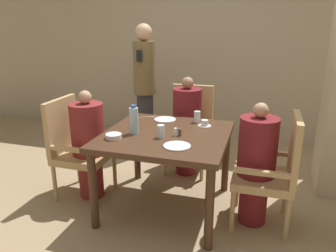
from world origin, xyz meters
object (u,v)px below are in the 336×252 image
Objects in this scene: plate_main_left at (165,120)px; plate_main_right at (177,146)px; diner_in_right_chair at (256,163)px; glass_tall_mid at (161,131)px; chair_far_side at (190,126)px; chair_left_side at (76,145)px; teacup_with_saucer at (205,124)px; glass_tall_near at (197,117)px; chair_right_side at (274,168)px; bowl_small at (114,136)px; water_bottle at (134,120)px; diner_in_left_chair at (89,144)px; diner_in_far_chair at (187,125)px; standing_host at (145,85)px.

plate_main_left is 0.75m from plate_main_right.
glass_tall_mid is (-0.80, -0.13, 0.25)m from diner_in_right_chair.
chair_far_side is at bearing 89.51° from glass_tall_mid.
diner_in_right_chair is (1.73, 0.00, 0.03)m from chair_left_side.
teacup_with_saucer is 1.12× the size of glass_tall_near.
chair_far_side is at bearing 114.31° from teacup_with_saucer.
diner_in_right_chair is (-0.15, 0.00, 0.03)m from chair_right_side.
plate_main_left is 0.70m from bowl_small.
plate_main_left is at bearing 103.36° from glass_tall_mid.
glass_tall_mid is (-0.30, -0.42, 0.03)m from teacup_with_saucer.
water_bottle reaches higher than bowl_small.
diner_in_left_chair is 4.15× the size of water_bottle.
chair_right_side is at bearing -19.69° from plate_main_left.
chair_right_side is at bearing -28.48° from glass_tall_near.
glass_tall_near reaches higher than bowl_small.
water_bottle is at bearing -9.78° from diner_in_left_chair.
diner_in_far_chair is at bearing 99.38° from plate_main_right.
chair_left_side reaches higher than bowl_small.
glass_tall_near is (-0.60, 0.40, 0.25)m from diner_in_right_chair.
bowl_small is (-0.39, -1.06, 0.19)m from diner_in_far_chair.
bowl_small is at bearing -78.68° from standing_host.
diner_in_right_chair is 0.62m from teacup_with_saucer.
plate_main_left is (-0.92, 0.38, 0.20)m from diner_in_right_chair.
glass_tall_mid reaches higher than plate_main_right.
chair_far_side is 1.10m from glass_tall_mid.
diner_in_right_chair is 1.11m from water_bottle.
diner_in_far_chair is 0.67× the size of standing_host.
diner_in_far_chair is 1.14m from bowl_small.
plate_main_left is 0.33m from glass_tall_near.
chair_far_side is 0.61m from plate_main_left.
chair_far_side is 7.88× the size of teacup_with_saucer.
standing_host is at bearing 150.03° from chair_far_side.
glass_tall_mid is at bearing -171.14° from diner_in_right_chair.
plate_main_left is at bearing -107.56° from diner_in_far_chair.
plate_main_right is 1.95× the size of glass_tall_mid.
bowl_small is 1.21× the size of glass_tall_mid.
chair_left_side is 0.91× the size of diner_in_left_chair.
diner_in_right_chair is (0.79, -0.79, -0.02)m from diner_in_far_chair.
water_bottle is at bearing -73.01° from standing_host.
diner_in_far_chair is 8.98× the size of teacup_with_saucer.
plate_main_right is at bearing -158.82° from chair_right_side.
chair_far_side is at bearing 130.16° from diner_in_right_chair.
diner_in_left_chair is 1.10× the size of chair_far_side.
bowl_small is (-0.39, -1.21, 0.24)m from chair_far_side.
glass_tall_mid is at bearing -7.65° from chair_left_side.
plate_main_right is (0.31, -0.68, 0.00)m from plate_main_left.
chair_right_side is 1.37m from bowl_small.
diner_in_right_chair is 8.60× the size of teacup_with_saucer.
chair_far_side is 4.53× the size of plate_main_left.
diner_in_far_chair reaches higher than bowl_small.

